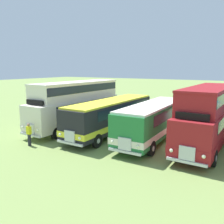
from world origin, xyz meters
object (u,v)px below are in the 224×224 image
object	(u,v)px
bus_first_in_row	(77,103)
marshal_person	(29,134)
bus_fourth_in_row	(208,115)
bus_second_in_row	(112,114)
bus_third_in_row	(154,119)

from	to	relation	value
bus_first_in_row	marshal_person	world-z (taller)	bus_first_in_row
bus_first_in_row	bus_fourth_in_row	distance (m)	11.93
bus_second_in_row	bus_third_in_row	size ratio (longest dim) A/B	1.10
bus_first_in_row	bus_second_in_row	xyz separation A→B (m)	(3.97, -0.02, -0.72)
bus_first_in_row	marshal_person	distance (m)	6.49
bus_first_in_row	bus_fourth_in_row	bearing A→B (deg)	0.72
bus_third_in_row	bus_second_in_row	bearing A→B (deg)	179.46
bus_fourth_in_row	marshal_person	world-z (taller)	bus_fourth_in_row
bus_third_in_row	marshal_person	distance (m)	9.77
bus_fourth_in_row	marshal_person	bearing A→B (deg)	-150.73
bus_third_in_row	bus_fourth_in_row	world-z (taller)	bus_fourth_in_row
bus_third_in_row	marshal_person	xyz separation A→B (m)	(-7.48, -6.22, -0.87)
bus_second_in_row	marshal_person	bearing A→B (deg)	-119.27
bus_third_in_row	marshal_person	bearing A→B (deg)	-140.26
bus_second_in_row	bus_fourth_in_row	size ratio (longest dim) A/B	1.13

